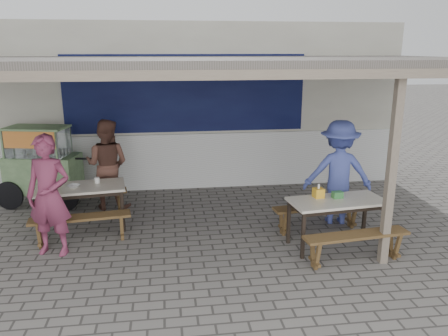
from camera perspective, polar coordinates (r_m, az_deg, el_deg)
name	(u,v)px	position (r m, az deg, el deg)	size (l,w,h in m)	color
ground	(212,245)	(6.90, -1.58, -9.96)	(60.00, 60.00, 0.00)	#65605B
back_wall	(194,106)	(9.89, -3.92, 8.10)	(9.00, 1.28, 3.50)	beige
warung_roof	(206,64)	(7.15, -2.41, 13.43)	(9.00, 4.21, 2.81)	#564F4A
table_left	(81,191)	(7.63, -18.18, -2.83)	(1.50, 0.91, 0.75)	beige
bench_left_street	(81,223)	(7.16, -18.18, -6.85)	(1.54, 0.47, 0.45)	brown
bench_left_wall	(84,198)	(8.31, -17.80, -3.75)	(1.54, 0.47, 0.45)	brown
table_right	(337,205)	(6.83, 14.56, -4.68)	(1.50, 0.82, 0.75)	beige
bench_right_street	(356,241)	(6.48, 16.87, -9.11)	(1.56, 0.45, 0.45)	brown
bench_right_wall	(318,212)	(7.43, 12.22, -5.60)	(1.56, 0.45, 0.45)	brown
vendor_cart	(42,163)	(9.09, -22.72, 0.63)	(1.98, 1.04, 1.53)	#7FA56E
patron_street_side	(49,196)	(6.79, -21.88, -3.38)	(0.65, 0.43, 1.80)	#772E49
patron_wall_side	(107,164)	(8.47, -15.01, 0.45)	(0.83, 0.65, 1.71)	brown
patron_right_table	(338,172)	(7.74, 14.70, -0.56)	(1.16, 0.67, 1.80)	#4653A8
tissue_box	(318,193)	(6.82, 12.23, -3.19)	(0.14, 0.14, 0.14)	gold
donation_box	(337,195)	(6.87, 14.60, -3.41)	(0.15, 0.10, 0.10)	#337439
condiment_jar	(97,180)	(7.70, -16.25, -1.54)	(0.08, 0.08, 0.10)	silver
condiment_bowl	(74,186)	(7.57, -19.04, -2.24)	(0.18, 0.18, 0.05)	silver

